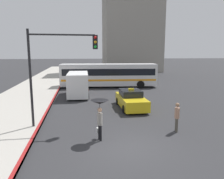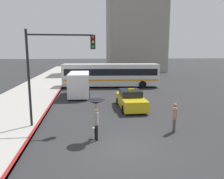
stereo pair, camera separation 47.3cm
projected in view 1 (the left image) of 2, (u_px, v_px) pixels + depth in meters
The scene contains 8 objects.
ground_plane at pixel (126, 148), 10.34m from camera, with size 300.00×300.00×0.00m, color #2D2D30.
taxi at pixel (131, 100), 17.66m from camera, with size 1.91×4.48×1.63m.
ambulance_van at pixel (78, 83), 22.35m from camera, with size 2.19×5.13×2.41m.
city_bus at pixel (109, 74), 28.22m from camera, with size 12.38×3.55×3.01m.
pedestrian_with_umbrella at pixel (100, 109), 10.99m from camera, with size 0.91×0.91×2.11m.
pedestrian_man at pixel (177, 115), 12.31m from camera, with size 0.33×0.43×1.68m.
traffic_light at pixel (58, 60), 12.45m from camera, with size 3.92×0.38×5.75m.
building_tower_near at pixel (132, 15), 50.22m from camera, with size 12.96×8.54×25.80m.
Camera 1 is at (-2.11, -9.52, 4.46)m, focal length 35.00 mm.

